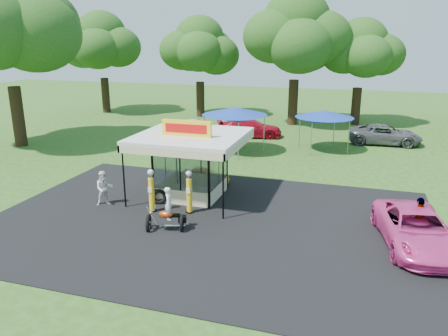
% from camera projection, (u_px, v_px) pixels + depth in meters
% --- Properties ---
extents(ground, '(120.00, 120.00, 0.00)m').
position_uv_depth(ground, '(193.00, 240.00, 18.27)').
color(ground, '#275019').
rests_on(ground, ground).
extents(asphalt_apron, '(20.00, 14.00, 0.04)m').
position_uv_depth(asphalt_apron, '(209.00, 221.00, 20.09)').
color(asphalt_apron, black).
rests_on(asphalt_apron, ground).
extents(gas_station_kiosk, '(5.40, 5.40, 4.18)m').
position_uv_depth(gas_station_kiosk, '(191.00, 164.00, 22.90)').
color(gas_station_kiosk, white).
rests_on(gas_station_kiosk, ground).
extents(gas_pump_left, '(0.40, 0.40, 2.16)m').
position_uv_depth(gas_pump_left, '(152.00, 192.00, 20.93)').
color(gas_pump_left, black).
rests_on(gas_pump_left, ground).
extents(gas_pump_right, '(0.40, 0.40, 2.16)m').
position_uv_depth(gas_pump_right, '(189.00, 193.00, 20.79)').
color(gas_pump_right, black).
rests_on(gas_pump_right, ground).
extents(motorcycle, '(1.84, 1.28, 2.08)m').
position_uv_depth(motorcycle, '(168.00, 213.00, 18.95)').
color(motorcycle, black).
rests_on(motorcycle, ground).
extents(spare_tires, '(1.02, 0.82, 0.82)m').
position_uv_depth(spare_tires, '(158.00, 196.00, 22.20)').
color(spare_tires, black).
rests_on(spare_tires, ground).
extents(kiosk_car, '(2.82, 1.13, 0.96)m').
position_uv_depth(kiosk_car, '(206.00, 175.00, 25.29)').
color(kiosk_car, yellow).
rests_on(kiosk_car, ground).
extents(pink_sedan, '(3.51, 5.89, 1.53)m').
position_uv_depth(pink_sedan, '(416.00, 229.00, 17.51)').
color(pink_sedan, '#F1419E').
rests_on(pink_sedan, ground).
extents(spectator_west, '(1.10, 1.06, 1.78)m').
position_uv_depth(spectator_west, '(104.00, 188.00, 21.87)').
color(spectator_west, white).
rests_on(spectator_west, ground).
extents(spectator_east_b, '(1.19, 0.96, 1.90)m').
position_uv_depth(spectator_east_b, '(419.00, 219.00, 17.96)').
color(spectator_east_b, gray).
rests_on(spectator_east_b, ground).
extents(bg_car_a, '(5.20, 2.49, 1.64)m').
position_uv_depth(bg_car_a, '(201.00, 131.00, 35.90)').
color(bg_car_a, silver).
rests_on(bg_car_a, ground).
extents(bg_car_b, '(5.83, 3.43, 1.59)m').
position_uv_depth(bg_car_b, '(249.00, 128.00, 37.21)').
color(bg_car_b, '#B70E21').
rests_on(bg_car_b, ground).
extents(bg_car_d, '(5.68, 2.79, 1.55)m').
position_uv_depth(bg_car_d, '(385.00, 135.00, 34.67)').
color(bg_car_d, '#535456').
rests_on(bg_car_d, ground).
extents(tent_west, '(4.77, 4.77, 3.33)m').
position_uv_depth(tent_west, '(235.00, 112.00, 31.62)').
color(tent_west, gray).
rests_on(tent_west, ground).
extents(tent_east, '(4.31, 4.31, 3.01)m').
position_uv_depth(tent_east, '(325.00, 114.00, 32.20)').
color(tent_east, gray).
rests_on(tent_east, ground).
extents(oak_far_a, '(9.12, 9.12, 10.81)m').
position_uv_depth(oak_far_a, '(102.00, 50.00, 47.99)').
color(oak_far_a, black).
rests_on(oak_far_a, ground).
extents(oak_far_b, '(8.56, 8.56, 10.21)m').
position_uv_depth(oak_far_b, '(200.00, 54.00, 45.48)').
color(oak_far_b, black).
rests_on(oak_far_b, ground).
extents(oak_far_c, '(10.37, 10.37, 12.22)m').
position_uv_depth(oak_far_c, '(296.00, 42.00, 40.67)').
color(oak_far_c, black).
rests_on(oak_far_c, ground).
extents(oak_far_d, '(8.24, 8.24, 9.81)m').
position_uv_depth(oak_far_d, '(360.00, 59.00, 41.33)').
color(oak_far_d, black).
rests_on(oak_far_d, ground).
extents(oak_near, '(11.82, 11.82, 13.61)m').
position_uv_depth(oak_near, '(7.00, 32.00, 32.00)').
color(oak_near, black).
rests_on(oak_near, ground).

